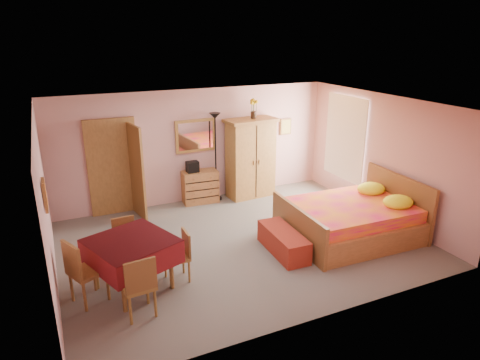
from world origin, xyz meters
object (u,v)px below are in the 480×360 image
stereo (192,167)px  wardrobe (251,158)px  wall_mirror (196,136)px  chair_south (138,284)px  floor_lamp (216,157)px  dining_table (133,265)px  chair_west (88,270)px  chair_east (177,257)px  chair_north (127,244)px  sunflower_vase (253,109)px  bench (283,242)px  chest_of_drawers (200,187)px  bed (350,210)px

stereo → wardrobe: bearing=-4.2°
wall_mirror → chair_south: 4.55m
wardrobe → chair_south: wardrobe is taller
floor_lamp → stereo: bearing=-177.8°
dining_table → chair_west: (-0.66, -0.05, 0.09)m
stereo → dining_table: size_ratio=0.24×
dining_table → chair_east: (0.68, -0.04, -0.00)m
wall_mirror → floor_lamp: (0.41, -0.18, -0.51)m
dining_table → chair_north: 0.73m
sunflower_vase → bench: size_ratio=0.37×
chest_of_drawers → dining_table: (-2.14, -2.95, 0.04)m
chest_of_drawers → floor_lamp: size_ratio=0.39×
stereo → chair_north: stereo is taller
wall_mirror → dining_table: (-2.14, -3.16, -1.13)m
sunflower_vase → wall_mirror: bearing=167.3°
floor_lamp → bed: bearing=-61.1°
wardrobe → chair_south: size_ratio=1.99×
wall_mirror → sunflower_vase: bearing=-14.0°
bench → chair_east: size_ratio=1.51×
floor_lamp → chair_west: bearing=-136.7°
bed → floor_lamp: bearing=120.9°
wardrobe → bed: (0.77, -2.79, -0.39)m
bed → dining_table: size_ratio=2.11×
chair_west → floor_lamp: bearing=109.5°
bed → chair_east: size_ratio=2.92×
chair_north → chair_west: size_ratio=0.83×
wardrobe → chair_west: 4.99m
floor_lamp → dining_table: 3.97m
chair_west → bench: bearing=67.8°
chair_east → stereo: bearing=-23.5°
chest_of_drawers → chair_west: 4.10m
floor_lamp → bed: floor_lamp is taller
stereo → chair_west: size_ratio=0.27×
chair_south → chair_west: chair_west is taller
sunflower_vase → dining_table: bearing=-140.4°
stereo → chair_north: size_ratio=0.32×
chair_south → bench: bearing=9.8°
bench → chair_south: (-2.75, -0.71, 0.27)m
chair_north → chair_east: 0.99m
chair_west → wardrobe: bearing=101.8°
wall_mirror → chair_south: (-2.20, -3.83, -1.07)m
wall_mirror → chair_north: wall_mirror is taller
chair_south → chair_east: bearing=35.6°
wardrobe → chair_west: size_ratio=1.87×
wardrobe → chest_of_drawers: bearing=170.5°
sunflower_vase → chair_south: sunflower_vase is taller
dining_table → chair_south: chair_south is taller
floor_lamp → sunflower_vase: size_ratio=4.53×
chair_south → chair_east: chair_south is taller
wall_mirror → bench: size_ratio=0.77×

